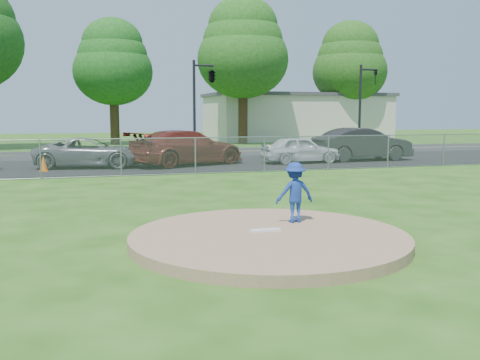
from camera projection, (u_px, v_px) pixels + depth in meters
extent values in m
plane|color=#1F4A10|center=(180.00, 181.00, 19.90)|extent=(120.00, 120.00, 0.00)
cylinder|color=#8E6B4E|center=(269.00, 238.00, 10.36)|extent=(5.40, 5.40, 0.20)
cube|color=white|center=(266.00, 230.00, 10.54)|extent=(0.60, 0.15, 0.04)
cube|color=gray|center=(171.00, 157.00, 21.71)|extent=(40.00, 0.06, 1.50)
cube|color=black|center=(157.00, 165.00, 26.09)|extent=(50.00, 8.00, 0.01)
cube|color=#242427|center=(141.00, 153.00, 33.23)|extent=(60.00, 7.00, 0.01)
cube|color=beige|center=(295.00, 118.00, 50.76)|extent=(16.00, 9.00, 4.00)
cube|color=#3F3F42|center=(296.00, 95.00, 50.49)|extent=(16.40, 9.40, 0.30)
cylinder|color=#342413|center=(115.00, 120.00, 42.24)|extent=(0.72, 0.72, 3.85)
ellipsoid|color=#144B15|center=(113.00, 72.00, 41.77)|extent=(6.16, 6.16, 5.24)
ellipsoid|color=#144B15|center=(113.00, 58.00, 41.63)|extent=(5.42, 5.42, 4.61)
ellipsoid|color=#144B15|center=(112.00, 44.00, 41.50)|extent=(4.68, 4.68, 3.98)
cylinder|color=#332112|center=(243.00, 116.00, 43.07)|extent=(0.76, 0.76, 4.55)
ellipsoid|color=#194C14|center=(243.00, 59.00, 42.51)|extent=(7.28, 7.28, 6.19)
ellipsoid|color=#194C14|center=(243.00, 43.00, 42.35)|extent=(6.41, 6.41, 5.45)
ellipsoid|color=#194C14|center=(243.00, 26.00, 42.19)|extent=(5.53, 5.53, 4.70)
cylinder|color=#352513|center=(348.00, 117.00, 49.01)|extent=(0.74, 0.74, 4.20)
ellipsoid|color=#1A4813|center=(349.00, 72.00, 48.49)|extent=(6.72, 6.72, 5.71)
ellipsoid|color=#1A4813|center=(350.00, 58.00, 48.34)|extent=(5.91, 5.91, 5.03)
ellipsoid|color=#1A4813|center=(350.00, 45.00, 48.20)|extent=(5.11, 5.11, 4.34)
cylinder|color=black|center=(194.00, 108.00, 31.81)|extent=(0.16, 0.16, 5.60)
cylinder|color=black|center=(204.00, 65.00, 31.67)|extent=(1.20, 0.12, 0.12)
imported|color=black|center=(212.00, 74.00, 31.86)|extent=(0.53, 2.48, 1.00)
cylinder|color=black|center=(360.00, 108.00, 34.87)|extent=(0.16, 0.16, 5.60)
cylinder|color=black|center=(369.00, 70.00, 34.72)|extent=(1.20, 0.12, 0.12)
imported|color=black|center=(376.00, 78.00, 34.92)|extent=(0.16, 0.20, 1.00)
imported|color=navy|center=(295.00, 192.00, 11.35)|extent=(0.84, 0.49, 1.28)
cone|color=orange|center=(43.00, 163.00, 23.02)|extent=(0.35, 0.35, 0.68)
imported|color=slate|center=(90.00, 153.00, 24.62)|extent=(5.23, 3.10, 1.36)
imported|color=maroon|center=(187.00, 148.00, 25.71)|extent=(6.26, 4.41, 1.68)
imported|color=silver|center=(300.00, 149.00, 26.83)|extent=(3.97, 1.64, 1.35)
imported|color=#232325|center=(362.00, 144.00, 28.23)|extent=(5.25, 1.97, 1.71)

